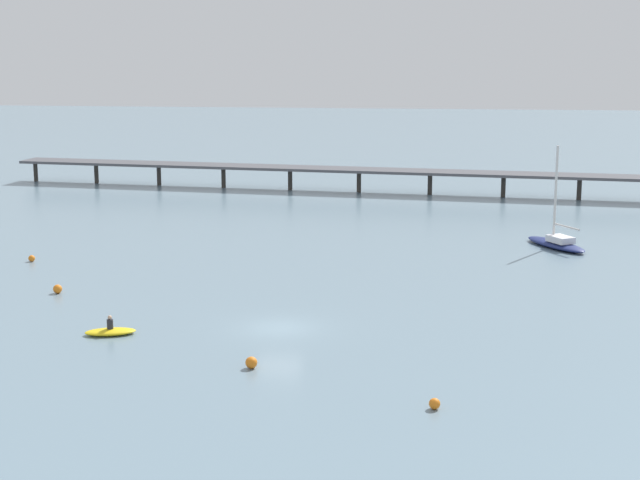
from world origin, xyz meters
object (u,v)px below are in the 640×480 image
at_px(dinghy_yellow, 110,331).
at_px(mooring_buoy_near, 58,289).
at_px(mooring_buoy_far, 251,363).
at_px(sailboat_navy, 557,242).
at_px(pier, 504,165).
at_px(mooring_buoy_mid, 32,258).
at_px(mooring_buoy_outer, 435,404).

distance_m(dinghy_yellow, mooring_buoy_near, 10.91).
bearing_deg(mooring_buoy_far, dinghy_yellow, 152.26).
distance_m(sailboat_navy, dinghy_yellow, 39.59).
xyz_separation_m(pier, mooring_buoy_mid, (-37.55, -36.98, -3.30)).
height_order(sailboat_navy, mooring_buoy_near, sailboat_navy).
relative_size(mooring_buoy_far, mooring_buoy_near, 1.03).
height_order(sailboat_navy, mooring_buoy_far, sailboat_navy).
bearing_deg(mooring_buoy_near, sailboat_navy, 29.18).
relative_size(sailboat_navy, mooring_buoy_outer, 15.86).
height_order(mooring_buoy_near, mooring_buoy_mid, mooring_buoy_near).
bearing_deg(pier, mooring_buoy_outer, -96.00).
relative_size(mooring_buoy_near, mooring_buoy_mid, 1.19).
xyz_separation_m(sailboat_navy, mooring_buoy_mid, (-40.32, -10.30, -0.25)).
height_order(dinghy_yellow, mooring_buoy_mid, dinghy_yellow).
height_order(sailboat_navy, mooring_buoy_outer, sailboat_navy).
height_order(sailboat_navy, dinghy_yellow, sailboat_navy).
distance_m(sailboat_navy, mooring_buoy_mid, 41.62).
height_order(pier, mooring_buoy_near, pier).
xyz_separation_m(dinghy_yellow, mooring_buoy_outer, (18.49, -9.37, 0.05)).
relative_size(sailboat_navy, dinghy_yellow, 2.66).
bearing_deg(sailboat_navy, mooring_buoy_outer, -104.27).
xyz_separation_m(mooring_buoy_far, mooring_buoy_outer, (9.36, -4.57, -0.05)).
xyz_separation_m(mooring_buoy_outer, mooring_buoy_mid, (-30.82, 27.06, -0.01)).
bearing_deg(dinghy_yellow, mooring_buoy_mid, 124.87).
distance_m(mooring_buoy_far, mooring_buoy_outer, 10.41).
height_order(dinghy_yellow, mooring_buoy_near, dinghy_yellow).
bearing_deg(mooring_buoy_outer, dinghy_yellow, 153.12).
bearing_deg(mooring_buoy_mid, mooring_buoy_near, -57.73).
height_order(mooring_buoy_far, mooring_buoy_mid, mooring_buoy_far).
distance_m(pier, dinghy_yellow, 60.30).
distance_m(sailboat_navy, mooring_buoy_near, 39.65).
distance_m(dinghy_yellow, mooring_buoy_far, 10.32).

